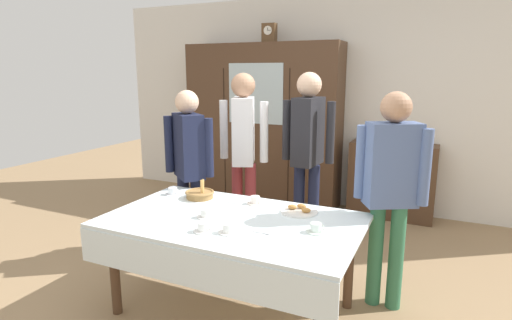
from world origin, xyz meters
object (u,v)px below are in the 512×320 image
Objects in this scene: dining_table at (230,232)px; spoon_near_right at (235,203)px; tea_cup_mid_left at (255,201)px; book_stack at (394,141)px; tea_cup_front_edge at (206,214)px; bread_basket at (200,194)px; person_behind_table_right at (244,143)px; person_near_right_end at (391,181)px; wall_cabinet at (263,125)px; tea_cup_back_edge at (228,229)px; spoon_near_left at (264,233)px; bookshelf_low at (391,181)px; person_beside_shelf at (308,143)px; mantel_clock at (269,33)px; tea_cup_far_right at (173,192)px; pastry_plate at (299,210)px; person_behind_table_left at (189,159)px; tea_cup_far_left at (316,228)px; tea_cup_near_right at (203,228)px.

spoon_near_right is at bearing 111.96° from dining_table.
book_stack is at bearing 70.64° from tea_cup_mid_left.
book_stack is 2.38m from tea_cup_mid_left.
bread_basket is at bearing 127.59° from tea_cup_front_edge.
dining_table is at bearing -67.99° from person_behind_table_right.
tea_cup_mid_left is at bearing -170.14° from person_near_right_end.
wall_cabinet is 16.25× the size of tea_cup_back_edge.
wall_cabinet is 17.75× the size of spoon_near_left.
spoon_near_left is at bearing -99.73° from bookshelf_low.
book_stack is at bearing 63.22° from person_beside_shelf.
person_behind_table_right is at bearing 112.01° from dining_table.
book_stack is 2.07m from person_near_right_end.
mantel_clock is 2.05m from book_stack.
spoon_near_left is at bearing -45.79° from spoon_near_right.
person_behind_table_right is (-0.32, 0.80, 0.34)m from spoon_near_right.
mantel_clock is at bearing -0.41° from wall_cabinet.
tea_cup_back_edge reaches higher than spoon_near_left.
mantel_clock is 2.02× the size of spoon_near_left.
wall_cabinet is at bearing 94.14° from tea_cup_far_right.
book_stack is (0.79, 2.64, 0.31)m from dining_table.
pastry_plate is 0.18× the size of person_behind_table_left.
mantel_clock is 2.70m from bread_basket.
bread_basket reaches higher than tea_cup_far_right.
bookshelf_low is 1.59m from person_beside_shelf.
bookshelf_low is at bearing 70.64° from tea_cup_mid_left.
tea_cup_back_edge is 0.54× the size of bread_basket.
bread_basket reaches higher than dining_table.
tea_cup_far_left is at bearing -60.81° from mantel_clock.
wall_cabinet is 1.33× the size of person_behind_table_left.
mantel_clock is at bearing 91.84° from tea_cup_far_right.
mantel_clock is 1.85× the size of tea_cup_back_edge.
book_stack is (1.60, 0.05, -1.28)m from mantel_clock.
person_behind_table_right is at bearing 122.51° from tea_cup_mid_left.
tea_cup_near_right and tea_cup_far_right have the same top height.
spoon_near_right is (-0.93, -2.30, -0.22)m from book_stack.
pastry_plate is at bearing 34.40° from tea_cup_front_edge.
wall_cabinet reaches higher than bread_basket.
bookshelf_low reaches higher than tea_cup_mid_left.
person_behind_table_right is (-0.40, 1.41, 0.32)m from tea_cup_near_right.
tea_cup_back_edge is at bearing -44.99° from person_behind_table_left.
person_behind_table_left is at bearing 160.52° from tea_cup_mid_left.
tea_cup_near_right is 0.27m from tea_cup_front_edge.
bookshelf_low is at bearing 1.83° from mantel_clock.
tea_cup_far_right is 0.07× the size of person_beside_shelf.
tea_cup_front_edge is at bearing -97.20° from spoon_near_right.
mantel_clock reaches higher than tea_cup_mid_left.
tea_cup_mid_left is 1.00× the size of tea_cup_far_left.
person_behind_table_left reaches higher than tea_cup_far_right.
person_behind_table_right is at bearing 52.70° from person_behind_table_left.
tea_cup_far_right is 0.91m from person_behind_table_right.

